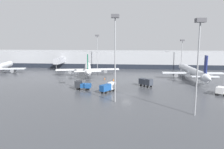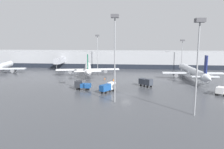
{
  "view_description": "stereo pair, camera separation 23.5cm",
  "coord_description": "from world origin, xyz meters",
  "px_view_note": "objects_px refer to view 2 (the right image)",
  "views": [
    {
      "loc": [
        1.79,
        -59.85,
        15.28
      ],
      "look_at": [
        -5.66,
        16.25,
        3.0
      ],
      "focal_mm": 35.0,
      "sensor_mm": 36.0,
      "label": 1
    },
    {
      "loc": [
        2.03,
        -59.82,
        15.28
      ],
      "look_at": [
        -5.66,
        16.25,
        3.0
      ],
      "focal_mm": 35.0,
      "sensor_mm": 36.0,
      "label": 2
    }
  ],
  "objects_px": {
    "parked_jet_1": "(193,72)",
    "service_truck_3": "(146,82)",
    "service_truck_2": "(108,87)",
    "apron_light_mast_0": "(199,40)",
    "service_truck_1": "(221,90)",
    "traffic_cone_0": "(114,80)",
    "apron_light_mast_2": "(97,42)",
    "parked_jet_0": "(88,68)",
    "service_truck_0": "(82,85)",
    "apron_light_mast_4": "(115,35)",
    "traffic_cone_1": "(105,78)",
    "apron_light_mast_1": "(182,46)"
  },
  "relations": [
    {
      "from": "apron_light_mast_2",
      "to": "apron_light_mast_4",
      "type": "bearing_deg",
      "value": -76.42
    },
    {
      "from": "parked_jet_0",
      "to": "service_truck_0",
      "type": "xyz_separation_m",
      "value": [
        3.81,
        -26.51,
        -1.63
      ]
    },
    {
      "from": "parked_jet_1",
      "to": "service_truck_3",
      "type": "relative_size",
      "value": 8.3
    },
    {
      "from": "parked_jet_0",
      "to": "apron_light_mast_2",
      "type": "bearing_deg",
      "value": -14.95
    },
    {
      "from": "parked_jet_0",
      "to": "service_truck_3",
      "type": "relative_size",
      "value": 6.51
    },
    {
      "from": "apron_light_mast_0",
      "to": "apron_light_mast_4",
      "type": "distance_m",
      "value": 18.79
    },
    {
      "from": "service_truck_3",
      "to": "parked_jet_1",
      "type": "bearing_deg",
      "value": 87.07
    },
    {
      "from": "traffic_cone_1",
      "to": "service_truck_0",
      "type": "bearing_deg",
      "value": -103.73
    },
    {
      "from": "parked_jet_1",
      "to": "traffic_cone_1",
      "type": "distance_m",
      "value": 34.53
    },
    {
      "from": "service_truck_1",
      "to": "service_truck_3",
      "type": "xyz_separation_m",
      "value": [
        -20.28,
        8.81,
        0.19
      ]
    },
    {
      "from": "parked_jet_1",
      "to": "apron_light_mast_4",
      "type": "bearing_deg",
      "value": 140.14
    },
    {
      "from": "service_truck_2",
      "to": "apron_light_mast_2",
      "type": "relative_size",
      "value": 0.32
    },
    {
      "from": "service_truck_2",
      "to": "service_truck_3",
      "type": "bearing_deg",
      "value": -19.9
    },
    {
      "from": "service_truck_2",
      "to": "apron_light_mast_2",
      "type": "height_order",
      "value": "apron_light_mast_2"
    },
    {
      "from": "service_truck_0",
      "to": "apron_light_mast_2",
      "type": "distance_m",
      "value": 47.3
    },
    {
      "from": "traffic_cone_1",
      "to": "apron_light_mast_1",
      "type": "xyz_separation_m",
      "value": [
        34.71,
        27.71,
        12.03
      ]
    },
    {
      "from": "service_truck_3",
      "to": "traffic_cone_0",
      "type": "height_order",
      "value": "service_truck_3"
    },
    {
      "from": "parked_jet_0",
      "to": "service_truck_3",
      "type": "xyz_separation_m",
      "value": [
        23.51,
        -20.12,
        -1.48
      ]
    },
    {
      "from": "parked_jet_0",
      "to": "apron_light_mast_2",
      "type": "xyz_separation_m",
      "value": [
        0.97,
        19.01,
        10.91
      ]
    },
    {
      "from": "service_truck_3",
      "to": "traffic_cone_1",
      "type": "relative_size",
      "value": 7.66
    },
    {
      "from": "service_truck_0",
      "to": "service_truck_2",
      "type": "distance_m",
      "value": 8.59
    },
    {
      "from": "service_truck_1",
      "to": "traffic_cone_1",
      "type": "height_order",
      "value": "service_truck_1"
    },
    {
      "from": "traffic_cone_1",
      "to": "apron_light_mast_4",
      "type": "bearing_deg",
      "value": -77.82
    },
    {
      "from": "parked_jet_1",
      "to": "apron_light_mast_0",
      "type": "bearing_deg",
      "value": 164.45
    },
    {
      "from": "traffic_cone_0",
      "to": "traffic_cone_1",
      "type": "relative_size",
      "value": 1.16
    },
    {
      "from": "apron_light_mast_1",
      "to": "service_truck_0",
      "type": "bearing_deg",
      "value": -130.36
    },
    {
      "from": "parked_jet_1",
      "to": "traffic_cone_0",
      "type": "relative_size",
      "value": 54.99
    },
    {
      "from": "service_truck_3",
      "to": "apron_light_mast_2",
      "type": "bearing_deg",
      "value": 166.08
    },
    {
      "from": "service_truck_2",
      "to": "apron_light_mast_0",
      "type": "distance_m",
      "value": 29.97
    },
    {
      "from": "traffic_cone_0",
      "to": "apron_light_mast_1",
      "type": "distance_m",
      "value": 44.94
    },
    {
      "from": "parked_jet_1",
      "to": "apron_light_mast_2",
      "type": "xyz_separation_m",
      "value": [
        -41.49,
        22.69,
        11.11
      ]
    },
    {
      "from": "traffic_cone_1",
      "to": "apron_light_mast_2",
      "type": "relative_size",
      "value": 0.03
    },
    {
      "from": "service_truck_1",
      "to": "service_truck_3",
      "type": "relative_size",
      "value": 1.01
    },
    {
      "from": "parked_jet_0",
      "to": "service_truck_0",
      "type": "bearing_deg",
      "value": 176.16
    },
    {
      "from": "parked_jet_0",
      "to": "service_truck_2",
      "type": "height_order",
      "value": "parked_jet_0"
    },
    {
      "from": "service_truck_3",
      "to": "service_truck_0",
      "type": "bearing_deg",
      "value": -115.89
    },
    {
      "from": "traffic_cone_1",
      "to": "apron_light_mast_1",
      "type": "bearing_deg",
      "value": 38.61
    },
    {
      "from": "parked_jet_1",
      "to": "service_truck_2",
      "type": "distance_m",
      "value": 39.56
    },
    {
      "from": "parked_jet_0",
      "to": "traffic_cone_0",
      "type": "distance_m",
      "value": 16.24
    },
    {
      "from": "parked_jet_1",
      "to": "service_truck_1",
      "type": "xyz_separation_m",
      "value": [
        1.32,
        -25.25,
        -1.47
      ]
    },
    {
      "from": "apron_light_mast_1",
      "to": "apron_light_mast_4",
      "type": "bearing_deg",
      "value": -115.63
    },
    {
      "from": "parked_jet_0",
      "to": "parked_jet_1",
      "type": "height_order",
      "value": "parked_jet_1"
    },
    {
      "from": "apron_light_mast_0",
      "to": "apron_light_mast_2",
      "type": "height_order",
      "value": "apron_light_mast_0"
    },
    {
      "from": "service_truck_0",
      "to": "apron_light_mast_4",
      "type": "relative_size",
      "value": 0.23
    },
    {
      "from": "service_truck_0",
      "to": "apron_light_mast_4",
      "type": "bearing_deg",
      "value": 137.53
    },
    {
      "from": "parked_jet_0",
      "to": "traffic_cone_0",
      "type": "height_order",
      "value": "parked_jet_0"
    },
    {
      "from": "service_truck_0",
      "to": "service_truck_2",
      "type": "relative_size",
      "value": 0.87
    },
    {
      "from": "traffic_cone_1",
      "to": "apron_light_mast_4",
      "type": "relative_size",
      "value": 0.03
    },
    {
      "from": "service_truck_0",
      "to": "traffic_cone_0",
      "type": "distance_m",
      "value": 17.92
    },
    {
      "from": "traffic_cone_0",
      "to": "service_truck_3",
      "type": "bearing_deg",
      "value": -39.57
    }
  ]
}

